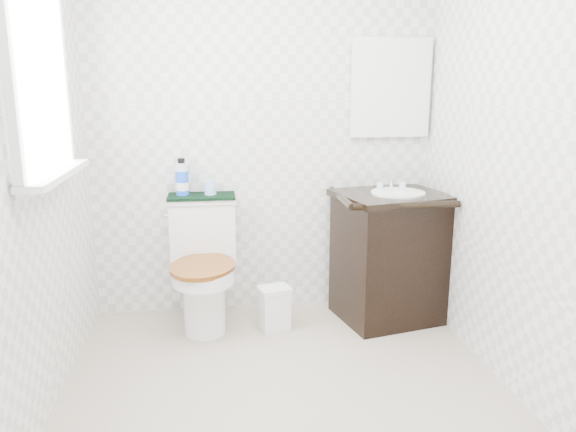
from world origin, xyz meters
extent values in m
plane|color=#BDB098|center=(0.00, 0.00, 0.00)|extent=(2.40, 2.40, 0.00)
plane|color=white|center=(0.00, 1.20, 1.20)|extent=(2.40, 0.00, 2.40)
plane|color=white|center=(0.00, -1.20, 1.20)|extent=(2.40, 0.00, 2.40)
plane|color=white|center=(-1.10, 0.00, 1.20)|extent=(0.00, 2.40, 2.40)
plane|color=white|center=(1.10, 0.00, 1.20)|extent=(0.00, 2.40, 2.40)
cube|color=white|center=(-1.07, 0.25, 1.55)|extent=(0.02, 0.70, 0.90)
cube|color=silver|center=(0.82, 1.18, 1.45)|extent=(0.50, 0.02, 0.60)
cylinder|color=white|center=(-0.40, 0.82, 0.19)|extent=(0.25, 0.25, 0.39)
cube|color=white|center=(-0.40, 1.07, 0.19)|extent=(0.25, 0.28, 0.39)
cube|color=white|center=(-0.40, 1.09, 0.57)|extent=(0.41, 0.18, 0.37)
cube|color=white|center=(-0.40, 1.09, 0.77)|extent=(0.43, 0.20, 0.03)
cylinder|color=white|center=(-0.40, 0.78, 0.39)|extent=(0.37, 0.37, 0.08)
cylinder|color=brown|center=(-0.40, 0.78, 0.44)|extent=(0.45, 0.45, 0.03)
cube|color=black|center=(0.77, 0.90, 0.39)|extent=(0.70, 0.63, 0.78)
cube|color=black|center=(0.77, 0.90, 0.80)|extent=(0.74, 0.68, 0.04)
cylinder|color=white|center=(0.80, 0.87, 0.83)|extent=(0.33, 0.33, 0.01)
ellipsoid|color=white|center=(0.80, 0.87, 0.77)|extent=(0.29, 0.29, 0.14)
cylinder|color=silver|center=(0.80, 1.02, 0.87)|extent=(0.02, 0.02, 0.10)
cube|color=white|center=(0.02, 0.82, 0.12)|extent=(0.20, 0.17, 0.24)
cube|color=white|center=(0.02, 0.82, 0.26)|extent=(0.22, 0.19, 0.03)
cube|color=black|center=(-0.40, 1.09, 0.79)|extent=(0.42, 0.22, 0.02)
cylinder|color=blue|center=(-0.52, 1.11, 0.88)|extent=(0.08, 0.08, 0.15)
cylinder|color=silver|center=(-0.52, 1.11, 0.98)|extent=(0.08, 0.08, 0.05)
cylinder|color=black|center=(-0.52, 1.11, 1.02)|extent=(0.04, 0.04, 0.03)
cone|color=#9BC1FF|center=(-0.35, 1.09, 0.85)|extent=(0.07, 0.07, 0.09)
ellipsoid|color=#186673|center=(0.72, 1.01, 0.83)|extent=(0.07, 0.05, 0.02)
camera|label=1|loc=(-0.32, -2.38, 1.48)|focal=35.00mm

